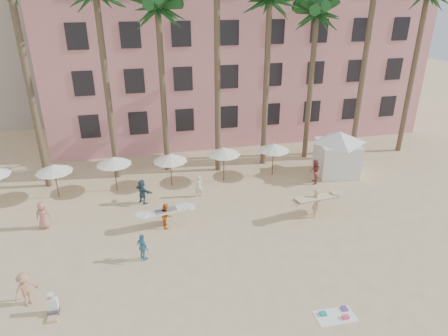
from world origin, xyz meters
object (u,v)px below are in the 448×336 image
pink_hotel (232,48)px  carrier_white (166,214)px  cabana (338,149)px  carrier_yellow (317,201)px

pink_hotel → carrier_white: (-8.92, -19.16, -7.13)m
cabana → carrier_yellow: size_ratio=1.59×
carrier_yellow → carrier_white: size_ratio=1.08×
carrier_yellow → carrier_white: bearing=174.6°
pink_hotel → carrier_white: 22.31m
pink_hotel → carrier_yellow: (0.61, -20.06, -6.93)m
cabana → carrier_white: cabana is taller
carrier_white → cabana: bearing=19.4°
pink_hotel → cabana: size_ratio=6.75×
pink_hotel → carrier_white: size_ratio=11.64×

